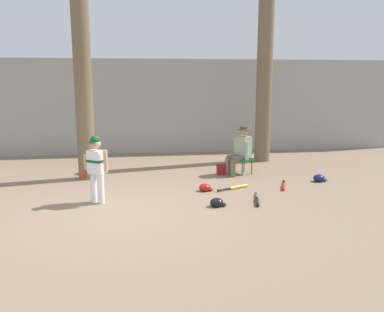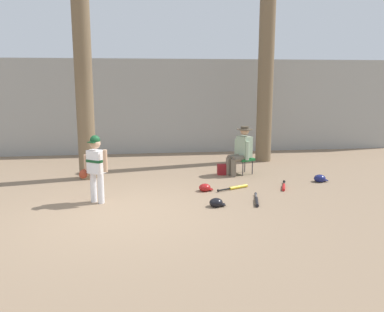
% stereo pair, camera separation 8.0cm
% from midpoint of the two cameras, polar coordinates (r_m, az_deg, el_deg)
% --- Properties ---
extents(ground_plane, '(60.00, 60.00, 0.00)m').
position_cam_midpoint_polar(ground_plane, '(7.27, -9.54, -8.07)').
color(ground_plane, '#897056').
extents(concrete_back_wall, '(18.00, 0.36, 2.96)m').
position_cam_midpoint_polar(concrete_back_wall, '(13.00, -8.84, 6.89)').
color(concrete_back_wall, '#9E9E99').
rests_on(concrete_back_wall, ground).
extents(tree_near_player, '(0.57, 0.57, 6.11)m').
position_cam_midpoint_polar(tree_near_player, '(9.74, -14.95, 13.01)').
color(tree_near_player, brown).
rests_on(tree_near_player, ground).
extents(tree_behind_spectator, '(0.62, 0.62, 5.87)m').
position_cam_midpoint_polar(tree_behind_spectator, '(11.74, 10.59, 12.05)').
color(tree_behind_spectator, brown).
rests_on(tree_behind_spectator, ground).
extents(young_ballplayer, '(0.60, 0.38, 1.31)m').
position_cam_midpoint_polar(young_ballplayer, '(7.83, -13.23, -1.19)').
color(young_ballplayer, white).
rests_on(young_ballplayer, ground).
extents(folding_stool, '(0.53, 0.53, 0.41)m').
position_cam_midpoint_polar(folding_stool, '(10.14, 7.58, -0.51)').
color(folding_stool, '#196B2D').
rests_on(folding_stool, ground).
extents(seated_spectator, '(0.67, 0.55, 1.20)m').
position_cam_midpoint_polar(seated_spectator, '(10.03, 7.18, 0.98)').
color(seated_spectator, '#6B6051').
rests_on(seated_spectator, ground).
extents(handbag_beside_stool, '(0.34, 0.19, 0.26)m').
position_cam_midpoint_polar(handbag_beside_stool, '(10.07, 4.82, -1.89)').
color(handbag_beside_stool, maroon).
rests_on(handbag_beside_stool, ground).
extents(bat_yellow_trainer, '(0.74, 0.39, 0.07)m').
position_cam_midpoint_polar(bat_yellow_trainer, '(8.80, 6.53, -4.43)').
color(bat_yellow_trainer, yellow).
rests_on(bat_yellow_trainer, ground).
extents(bat_black_composite, '(0.26, 0.81, 0.07)m').
position_cam_midpoint_polar(bat_black_composite, '(7.89, 9.40, -6.29)').
color(bat_black_composite, black).
rests_on(bat_black_composite, ground).
extents(bat_red_barrel, '(0.32, 0.71, 0.07)m').
position_cam_midpoint_polar(bat_red_barrel, '(9.04, 13.08, -4.23)').
color(bat_red_barrel, red).
rests_on(bat_red_barrel, ground).
extents(batting_helmet_navy, '(0.32, 0.24, 0.18)m').
position_cam_midpoint_polar(batting_helmet_navy, '(9.80, 17.84, -3.05)').
color(batting_helmet_navy, navy).
rests_on(batting_helmet_navy, ground).
extents(batting_helmet_black, '(0.30, 0.23, 0.17)m').
position_cam_midpoint_polar(batting_helmet_black, '(7.56, 3.75, -6.60)').
color(batting_helmet_black, black).
rests_on(batting_helmet_black, ground).
extents(batting_helmet_red, '(0.29, 0.23, 0.17)m').
position_cam_midpoint_polar(batting_helmet_red, '(8.57, 2.11, -4.50)').
color(batting_helmet_red, '#A81919').
rests_on(batting_helmet_red, ground).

